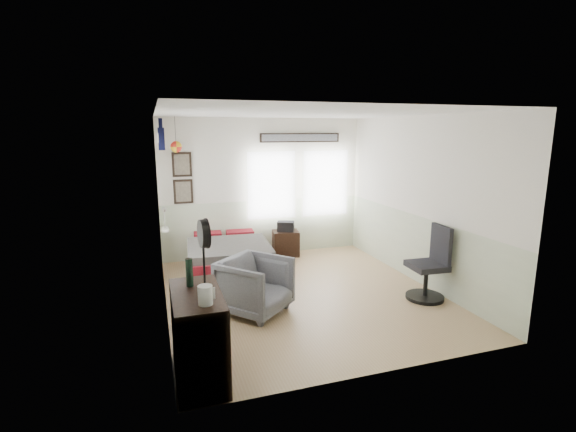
% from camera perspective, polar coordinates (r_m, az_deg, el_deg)
% --- Properties ---
extents(ground_plane, '(4.00, 4.50, 0.01)m').
position_cam_1_polar(ground_plane, '(6.51, 1.96, -10.63)').
color(ground_plane, tan).
extents(room_shell, '(4.02, 4.52, 2.71)m').
position_cam_1_polar(room_shell, '(6.23, 0.80, 3.80)').
color(room_shell, silver).
rests_on(room_shell, ground_plane).
extents(wall_decor, '(3.55, 1.32, 1.44)m').
position_cam_1_polar(wall_decor, '(7.68, -10.91, 8.73)').
color(wall_decor, black).
rests_on(wall_decor, room_shell).
extents(bed, '(1.45, 1.94, 0.59)m').
position_cam_1_polar(bed, '(7.32, -8.17, -5.77)').
color(bed, black).
rests_on(bed, ground_plane).
extents(dresser, '(0.48, 1.00, 0.90)m').
position_cam_1_polar(dresser, '(4.42, -12.16, -15.69)').
color(dresser, black).
rests_on(dresser, ground_plane).
extents(armchair, '(1.17, 1.17, 0.77)m').
position_cam_1_polar(armchair, '(5.78, -4.53, -9.48)').
color(armchair, slate).
rests_on(armchair, ground_plane).
extents(nightstand, '(0.56, 0.47, 0.50)m').
position_cam_1_polar(nightstand, '(8.34, -0.31, -3.74)').
color(nightstand, black).
rests_on(nightstand, ground_plane).
extents(task_chair, '(0.55, 0.55, 1.11)m').
position_cam_1_polar(task_chair, '(6.54, 18.88, -6.94)').
color(task_chair, black).
rests_on(task_chair, ground_plane).
extents(kettle, '(0.16, 0.14, 0.18)m').
position_cam_1_polar(kettle, '(3.94, -11.24, -10.56)').
color(kettle, silver).
rests_on(kettle, dresser).
extents(bottle, '(0.07, 0.07, 0.29)m').
position_cam_1_polar(bottle, '(4.39, -13.34, -7.52)').
color(bottle, black).
rests_on(bottle, dresser).
extents(stand_fan, '(0.10, 0.30, 0.73)m').
position_cam_1_polar(stand_fan, '(4.13, -11.43, -2.55)').
color(stand_fan, black).
rests_on(stand_fan, dresser).
extents(black_bag, '(0.38, 0.32, 0.19)m').
position_cam_1_polar(black_bag, '(8.26, -0.31, -1.42)').
color(black_bag, black).
rests_on(black_bag, nightstand).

